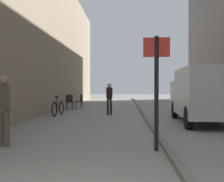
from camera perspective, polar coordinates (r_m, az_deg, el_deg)
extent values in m
plane|color=gray|center=(14.51, 0.11, -4.89)|extent=(80.00, 80.00, 0.00)
cube|color=gray|center=(15.86, -19.37, 12.32)|extent=(3.15, 40.00, 9.24)
cube|color=#615F5B|center=(14.52, 6.38, -4.65)|extent=(0.16, 40.00, 0.12)
cylinder|color=brown|center=(7.53, -21.32, -7.21)|extent=(0.12, 0.12, 0.81)
cylinder|color=brown|center=(7.42, -20.27, -7.32)|extent=(0.12, 0.12, 0.81)
cube|color=brown|center=(7.41, -20.83, -1.50)|extent=(0.27, 0.24, 0.69)
cylinder|color=brown|center=(7.48, -21.58, -1.09)|extent=(0.10, 0.10, 0.59)
cylinder|color=brown|center=(7.33, -20.07, -1.12)|extent=(0.10, 0.10, 0.59)
sphere|color=#9E755B|center=(7.40, -20.85, 2.04)|extent=(0.22, 0.22, 0.22)
cylinder|color=black|center=(14.67, -0.84, -3.32)|extent=(0.11, 0.11, 0.77)
cylinder|color=black|center=(14.70, -0.22, -3.31)|extent=(0.11, 0.11, 0.77)
cube|color=black|center=(14.65, -0.53, -0.54)|extent=(0.25, 0.23, 0.65)
cylinder|color=black|center=(14.62, -0.98, -0.35)|extent=(0.09, 0.09, 0.56)
cylinder|color=black|center=(14.68, -0.09, -0.34)|extent=(0.09, 0.09, 0.56)
sphere|color=tan|center=(14.65, -0.53, 1.16)|extent=(0.21, 0.21, 0.21)
cube|color=#B7B7BC|center=(11.32, 18.34, -0.22)|extent=(2.04, 3.70, 1.82)
cube|color=#B7B7BC|center=(13.79, 15.87, -0.97)|extent=(1.95, 1.48, 1.36)
cube|color=black|center=(14.27, 15.50, 0.30)|extent=(1.60, 0.10, 0.60)
cylinder|color=black|center=(13.55, 12.44, -3.62)|extent=(0.25, 0.81, 0.80)
cylinder|color=black|center=(13.88, 19.43, -3.55)|extent=(0.25, 0.81, 0.80)
cylinder|color=black|center=(10.11, 15.10, -5.16)|extent=(0.25, 0.81, 0.80)
cylinder|color=black|center=(6.52, 8.89, -0.52)|extent=(0.10, 0.10, 2.60)
cube|color=red|center=(6.58, 8.91, 8.66)|extent=(0.60, 0.06, 0.44)
torus|color=black|center=(15.11, -10.12, -3.30)|extent=(0.13, 0.72, 0.72)
torus|color=black|center=(14.12, -11.45, -3.60)|extent=(0.13, 0.72, 0.72)
cylinder|color=black|center=(14.60, -10.76, -2.86)|extent=(0.14, 0.95, 0.05)
cylinder|color=black|center=(14.41, -11.01, -2.04)|extent=(0.04, 0.04, 0.40)
cube|color=black|center=(14.40, -11.01, -1.16)|extent=(0.12, 0.25, 0.06)
cylinder|color=black|center=(18.98, -7.10, -2.86)|extent=(0.04, 0.04, 0.45)
cylinder|color=black|center=(19.34, -7.39, -2.79)|extent=(0.04, 0.04, 0.45)
cylinder|color=black|center=(19.08, -6.01, -2.83)|extent=(0.04, 0.04, 0.45)
cylinder|color=black|center=(19.44, -6.33, -2.77)|extent=(0.04, 0.04, 0.45)
cube|color=black|center=(19.20, -6.71, -2.08)|extent=(0.58, 0.58, 0.04)
cube|color=black|center=(19.24, -6.14, -1.34)|extent=(0.22, 0.42, 0.45)
cylinder|color=black|center=(18.09, -7.82, -3.04)|extent=(0.04, 0.04, 0.45)
cylinder|color=black|center=(18.04, -8.99, -3.05)|extent=(0.04, 0.04, 0.45)
cylinder|color=black|center=(18.46, -7.99, -2.96)|extent=(0.04, 0.04, 0.45)
cylinder|color=black|center=(18.41, -9.14, -2.98)|extent=(0.04, 0.04, 0.45)
cube|color=black|center=(18.24, -8.49, -2.24)|extent=(0.56, 0.56, 0.04)
cube|color=black|center=(18.42, -8.57, -1.45)|extent=(0.43, 0.18, 0.45)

